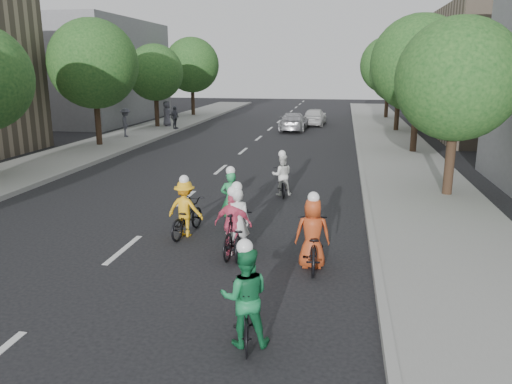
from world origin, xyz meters
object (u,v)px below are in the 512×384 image
(cyclist_6, at_px, (186,213))
(spectator_2, at_px, (167,114))
(cyclist_3, at_px, (312,240))
(cyclist_1, at_px, (238,231))
(cyclist_5, at_px, (246,304))
(cyclist_0, at_px, (232,205))
(cyclist_4, at_px, (234,229))
(follow_car_lead, at_px, (293,122))
(follow_car_trail, at_px, (315,117))
(spectator_1, at_px, (175,117))
(spectator_0, at_px, (126,122))
(cyclist_2, at_px, (282,179))

(cyclist_6, bearing_deg, spectator_2, -61.15)
(cyclist_3, bearing_deg, cyclist_1, -18.47)
(spectator_2, bearing_deg, cyclist_5, -164.65)
(cyclist_0, height_order, cyclist_4, cyclist_0)
(cyclist_4, distance_m, spectator_2, 26.10)
(follow_car_lead, height_order, spectator_2, spectator_2)
(cyclist_5, relative_size, follow_car_trail, 0.46)
(cyclist_0, bearing_deg, spectator_1, -76.37)
(cyclist_6, bearing_deg, spectator_1, -62.44)
(cyclist_1, distance_m, cyclist_6, 1.99)
(cyclist_0, relative_size, cyclist_3, 0.87)
(spectator_0, bearing_deg, cyclist_2, -159.61)
(cyclist_6, bearing_deg, follow_car_trail, -85.98)
(cyclist_2, height_order, cyclist_4, cyclist_4)
(cyclist_3, height_order, cyclist_4, cyclist_3)
(follow_car_trail, relative_size, spectator_2, 2.15)
(cyclist_1, xyz_separation_m, follow_car_trail, (0.20, 27.67, 0.08))
(cyclist_0, xyz_separation_m, follow_car_trail, (0.83, 25.52, 0.06))
(cyclist_3, xyz_separation_m, spectator_1, (-10.97, 22.76, 0.34))
(cyclist_3, height_order, spectator_1, spectator_1)
(cyclist_1, relative_size, follow_car_lead, 0.42)
(cyclist_0, bearing_deg, cyclist_6, 36.17)
(cyclist_5, height_order, spectator_0, spectator_0)
(cyclist_2, xyz_separation_m, cyclist_5, (0.60, -9.73, 0.12))
(cyclist_6, xyz_separation_m, spectator_2, (-8.71, 22.84, 0.45))
(cyclist_1, height_order, cyclist_2, cyclist_1)
(cyclist_4, xyz_separation_m, cyclist_6, (-1.55, 1.15, -0.03))
(cyclist_2, distance_m, cyclist_6, 5.15)
(spectator_1, bearing_deg, follow_car_lead, -67.29)
(cyclist_1, relative_size, spectator_1, 1.13)
(cyclist_2, xyz_separation_m, spectator_1, (-9.51, 16.43, 0.39))
(cyclist_0, bearing_deg, cyclist_5, 95.38)
(cyclist_0, distance_m, cyclist_2, 3.85)
(cyclist_0, bearing_deg, cyclist_1, 97.12)
(cyclist_3, xyz_separation_m, follow_car_lead, (-2.87, 24.47, 0.02))
(cyclist_2, bearing_deg, cyclist_5, 82.02)
(cyclist_0, bearing_deg, spectator_2, -75.32)
(cyclist_5, bearing_deg, spectator_1, -79.85)
(cyclist_3, relative_size, cyclist_6, 1.06)
(spectator_0, bearing_deg, spectator_2, -27.29)
(cyclist_4, xyz_separation_m, follow_car_lead, (-0.98, 24.06, -0.00))
(cyclist_3, bearing_deg, cyclist_0, -51.38)
(cyclist_5, bearing_deg, cyclist_6, -73.56)
(cyclist_0, height_order, cyclist_3, cyclist_3)
(cyclist_3, xyz_separation_m, cyclist_5, (-0.86, -3.41, 0.07))
(cyclist_2, relative_size, cyclist_5, 0.99)
(cyclist_1, xyz_separation_m, cyclist_6, (-1.64, 1.12, 0.02))
(follow_car_trail, height_order, spectator_1, spectator_1)
(cyclist_1, distance_m, spectator_1, 24.13)
(cyclist_6, bearing_deg, cyclist_5, 125.41)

